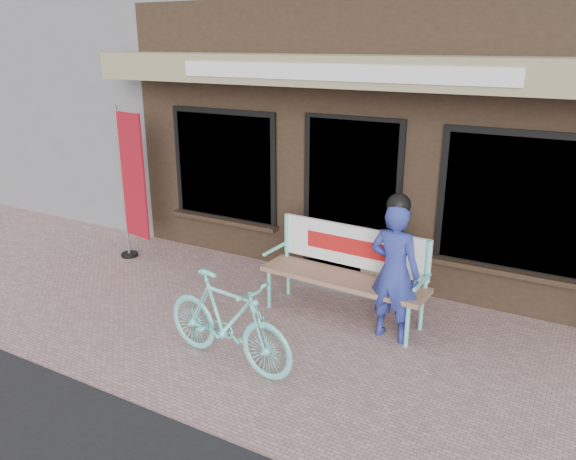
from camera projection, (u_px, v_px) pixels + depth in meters
The scene contains 8 objects.
ground at pixel (274, 344), 5.99m from camera, with size 70.00×70.00×0.00m, color tan.
storefront at pixel (428, 46), 9.13m from camera, with size 7.00×6.77×6.00m.
neighbor_left_near at pixel (86, 35), 13.46m from camera, with size 10.00×7.00×6.40m, color slate.
bench at pixel (347, 265), 6.46m from camera, with size 1.99×0.60×1.06m.
person at pixel (395, 269), 5.89m from camera, with size 0.60×0.43×1.63m.
bicycle at pixel (228, 321), 5.50m from camera, with size 0.45×1.58×0.95m, color #74E4DB.
nobori_red at pixel (132, 184), 7.94m from camera, with size 0.67×0.28×2.24m.
menu_stand at pixel (375, 264), 6.96m from camera, with size 0.45×0.21×0.88m.
Camera 1 is at (2.72, -4.53, 3.08)m, focal length 35.00 mm.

